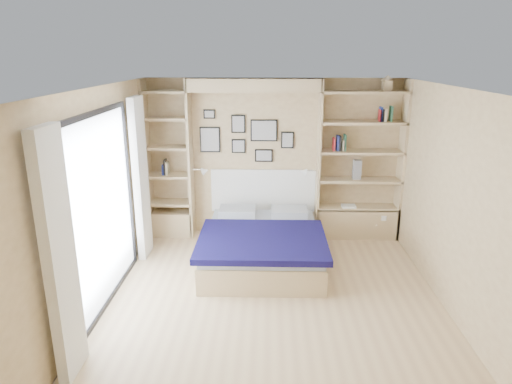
{
  "coord_description": "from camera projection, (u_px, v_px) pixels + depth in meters",
  "views": [
    {
      "loc": [
        -0.07,
        -4.86,
        2.84
      ],
      "look_at": [
        -0.24,
        0.9,
        1.09
      ],
      "focal_mm": 32.0,
      "sensor_mm": 36.0,
      "label": 1
    }
  ],
  "objects": [
    {
      "name": "ground",
      "position": [
        274.0,
        301.0,
        5.48
      ],
      "size": [
        4.5,
        4.5,
        0.0
      ],
      "primitive_type": "plane",
      "color": "tan",
      "rests_on": "ground"
    },
    {
      "name": "room_shell",
      "position": [
        247.0,
        181.0,
        6.63
      ],
      "size": [
        4.5,
        4.5,
        4.5
      ],
      "color": "tan",
      "rests_on": "ground"
    },
    {
      "name": "bed",
      "position": [
        262.0,
        244.0,
        6.44
      ],
      "size": [
        1.7,
        2.2,
        1.07
      ],
      "color": "tan",
      "rests_on": "ground"
    },
    {
      "name": "photo_gallery",
      "position": [
        245.0,
        136.0,
        7.15
      ],
      "size": [
        1.48,
        0.02,
        0.82
      ],
      "color": "black",
      "rests_on": "ground"
    },
    {
      "name": "reading_lamps",
      "position": [
        254.0,
        171.0,
        7.08
      ],
      "size": [
        1.92,
        0.12,
        0.15
      ],
      "color": "silver",
      "rests_on": "ground"
    },
    {
      "name": "shelf_decor",
      "position": [
        343.0,
        134.0,
        6.94
      ],
      "size": [
        3.51,
        0.23,
        2.03
      ],
      "color": "#AC1E25",
      "rests_on": "ground"
    }
  ]
}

